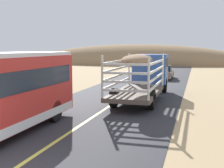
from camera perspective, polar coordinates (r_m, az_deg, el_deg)
livestock_truck at (r=21.25m, az=6.44°, el=2.44°), size 2.53×9.70×3.02m
car_far at (r=33.75m, az=9.88°, el=2.14°), size 1.80×4.40×1.46m
distant_hill at (r=63.74m, az=4.55°, el=3.78°), size 47.19×16.78×8.34m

